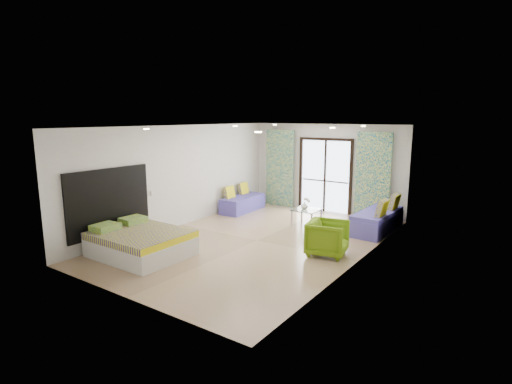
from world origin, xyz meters
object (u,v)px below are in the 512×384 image
Objects in this scene: bed at (140,243)px; coffee_table at (307,211)px; daybed_right at (378,220)px; daybed_left at (242,203)px; armchair at (328,236)px.

coffee_table reaches higher than bed.
daybed_left is at bearing -175.57° from daybed_right.
daybed_left is 0.88× the size of daybed_right.
daybed_right is at bearing -1.30° from daybed_left.
coffee_table is 2.37m from armchair.
coffee_table is at bearing 27.14° from armchair.
bed is 0.98× the size of daybed_right.
daybed_left reaches higher than bed.
bed is 1.12× the size of daybed_left.
armchair is (3.92, -2.22, 0.15)m from daybed_left.
daybed_right reaches higher than coffee_table.
coffee_table is (-1.79, -0.52, 0.10)m from daybed_right.
armchair is at bearing -32.94° from daybed_left.
coffee_table is 0.95× the size of armchair.
bed is at bearing 113.78° from armchair.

